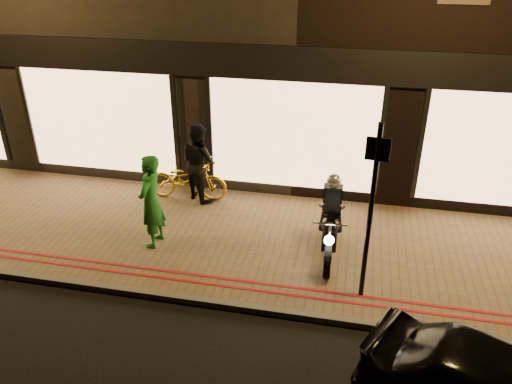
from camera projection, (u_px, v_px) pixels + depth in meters
The scene contains 9 objects.
ground at pixel (255, 314), 8.04m from camera, with size 90.00×90.00×0.00m, color black.
sidewalk at pixel (276, 244), 9.76m from camera, with size 50.00×4.00×0.12m, color #756448.
kerb_stone at pixel (255, 309), 8.06m from camera, with size 50.00×0.14×0.12m, color #59544C.
red_kerb_lines at pixel (261, 287), 8.47m from camera, with size 50.00×0.26×0.01m.
motorcycle at pixel (331, 225), 9.10m from camera, with size 0.60×1.94×1.59m.
sign_post at pixel (371, 206), 7.54m from camera, with size 0.35×0.09×3.00m.
bicycle_gold at pixel (187, 179), 11.15m from camera, with size 0.63×1.82×0.96m, color yellow.
person_green at pixel (151, 202), 9.27m from camera, with size 0.67×0.44×1.84m, color #1D6E22.
person_dark at pixel (199, 162), 11.01m from camera, with size 0.86×0.67×1.76m, color black.
Camera 1 is at (1.31, -6.13, 5.41)m, focal length 35.00 mm.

